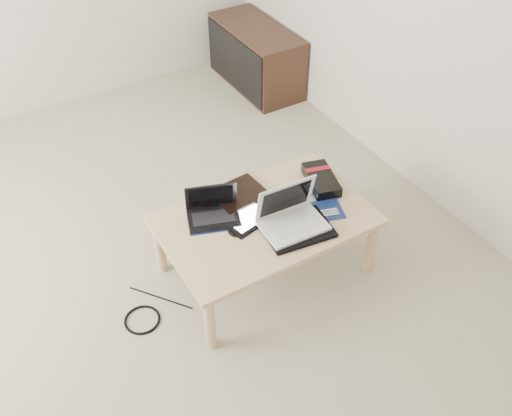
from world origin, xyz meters
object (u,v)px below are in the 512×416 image
coffee_table (266,225)px  gpu_box (321,180)px  media_cabinet (255,57)px  white_laptop (291,216)px  netbook (213,211)px

coffee_table → gpu_box: size_ratio=3.53×
media_cabinet → white_laptop: white_laptop is taller
coffee_table → white_laptop: bearing=-56.2°
coffee_table → media_cabinet: 2.11m
media_cabinet → netbook: (-1.27, -1.69, 0.19)m
media_cabinet → white_laptop: (-0.96, -1.96, 0.22)m
coffee_table → gpu_box: gpu_box is taller
netbook → gpu_box: size_ratio=1.03×
coffee_table → gpu_box: 0.43m
coffee_table → media_cabinet: size_ratio=1.22×
coffee_table → netbook: 0.29m
coffee_table → gpu_box: bearing=11.0°
coffee_table → white_laptop: size_ratio=3.27×
media_cabinet → gpu_box: 1.87m
media_cabinet → white_laptop: 2.19m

